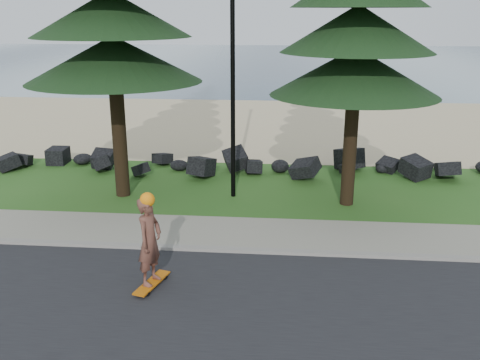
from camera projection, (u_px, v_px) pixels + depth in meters
The scene contains 9 objects.
ground at pixel (221, 237), 13.87m from camera, with size 160.00×160.00×0.00m, color #27561B.
road at pixel (190, 337), 9.60m from camera, with size 160.00×7.00×0.02m, color black.
kerb at pixel (216, 250), 13.00m from camera, with size 160.00×0.20×0.10m, color gray.
sidewalk at pixel (222, 232), 14.05m from camera, with size 160.00×2.00×0.08m, color gray.
beach_sand at pixel (255, 124), 27.64m from camera, with size 160.00×15.00×0.01m, color #C8B885.
ocean at pixel (274, 61), 62.28m from camera, with size 160.00×58.00×0.01m, color #2F465B.
seawall_boulders at pixel (240, 174), 19.19m from camera, with size 60.00×2.40×1.10m, color black, non-canonical shape.
lamp_post at pixel (233, 63), 15.66m from camera, with size 0.25×0.14×8.14m.
skateboarder at pixel (150, 242), 11.01m from camera, with size 0.62×1.16×2.11m.
Camera 1 is at (1.63, -12.68, 5.61)m, focal length 40.00 mm.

